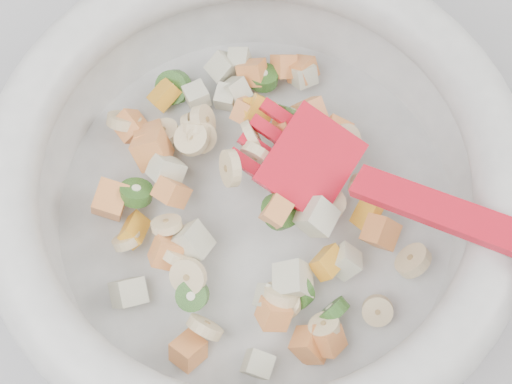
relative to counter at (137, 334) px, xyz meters
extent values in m
cube|color=#A6A6AC|center=(0.00, 0.00, 0.00)|extent=(2.00, 0.60, 0.90)
cylinder|color=silver|center=(0.15, -0.03, 0.46)|extent=(0.31, 0.31, 0.02)
torus|color=silver|center=(0.15, -0.03, 0.53)|extent=(0.38, 0.38, 0.04)
cylinder|color=beige|center=(0.06, 0.05, 0.48)|extent=(0.04, 0.03, 0.03)
cylinder|color=beige|center=(0.21, 0.00, 0.49)|extent=(0.02, 0.03, 0.03)
cylinder|color=beige|center=(0.23, -0.03, 0.49)|extent=(0.03, 0.02, 0.02)
cylinder|color=beige|center=(0.09, -0.07, 0.49)|extent=(0.03, 0.03, 0.03)
cylinder|color=beige|center=(0.17, -0.10, 0.49)|extent=(0.03, 0.02, 0.03)
cylinder|color=beige|center=(0.16, -0.11, 0.49)|extent=(0.03, 0.03, 0.02)
cylinder|color=beige|center=(0.16, -0.11, 0.49)|extent=(0.03, 0.03, 0.03)
cylinder|color=beige|center=(0.12, 0.03, 0.50)|extent=(0.02, 0.03, 0.03)
cylinder|color=beige|center=(0.14, -0.02, 0.51)|extent=(0.02, 0.04, 0.04)
cylinder|color=beige|center=(0.10, -0.09, 0.49)|extent=(0.03, 0.03, 0.03)
cylinder|color=beige|center=(0.20, -0.05, 0.50)|extent=(0.04, 0.04, 0.02)
cylinder|color=beige|center=(0.23, -0.12, 0.48)|extent=(0.03, 0.03, 0.02)
cylinder|color=beige|center=(0.26, -0.09, 0.48)|extent=(0.03, 0.03, 0.03)
cylinder|color=beige|center=(0.11, -0.12, 0.49)|extent=(0.03, 0.03, 0.03)
cylinder|color=beige|center=(0.12, 0.02, 0.49)|extent=(0.03, 0.03, 0.03)
cylinder|color=beige|center=(0.08, 0.02, 0.49)|extent=(0.02, 0.03, 0.03)
cylinder|color=beige|center=(0.12, 0.03, 0.49)|extent=(0.04, 0.02, 0.03)
cylinder|color=beige|center=(0.06, -0.05, 0.48)|extent=(0.03, 0.03, 0.02)
cylinder|color=beige|center=(0.22, 0.00, 0.49)|extent=(0.03, 0.03, 0.03)
cylinder|color=beige|center=(0.09, -0.05, 0.50)|extent=(0.03, 0.02, 0.02)
cylinder|color=beige|center=(0.11, 0.02, 0.50)|extent=(0.03, 0.03, 0.02)
cylinder|color=beige|center=(0.16, -0.01, 0.51)|extent=(0.03, 0.02, 0.03)
cylinder|color=beige|center=(0.11, 0.03, 0.49)|extent=(0.02, 0.02, 0.02)
cylinder|color=beige|center=(0.19, -0.13, 0.49)|extent=(0.03, 0.02, 0.02)
cylinder|color=beige|center=(0.09, 0.03, 0.48)|extent=(0.03, 0.03, 0.02)
cylinder|color=beige|center=(0.16, 0.01, 0.51)|extent=(0.02, 0.03, 0.03)
cube|color=#D99144|center=(0.16, -0.06, 0.52)|extent=(0.03, 0.03, 0.02)
cube|color=#D99144|center=(0.09, -0.02, 0.50)|extent=(0.03, 0.03, 0.03)
cube|color=#D99144|center=(0.20, 0.03, 0.50)|extent=(0.03, 0.03, 0.03)
cube|color=#D99144|center=(0.18, 0.01, 0.50)|extent=(0.03, 0.03, 0.03)
cube|color=#D99144|center=(0.09, -0.13, 0.48)|extent=(0.03, 0.03, 0.03)
cube|color=#D99144|center=(0.19, 0.02, 0.50)|extent=(0.03, 0.03, 0.03)
cube|color=#D99144|center=(0.19, -0.14, 0.48)|extent=(0.03, 0.03, 0.03)
cube|color=#D99144|center=(0.05, -0.02, 0.49)|extent=(0.03, 0.03, 0.03)
cube|color=#D99144|center=(0.16, 0.08, 0.49)|extent=(0.03, 0.03, 0.03)
cube|color=#D99144|center=(0.07, 0.04, 0.48)|extent=(0.03, 0.03, 0.03)
cube|color=#D99144|center=(0.24, -0.07, 0.49)|extent=(0.03, 0.03, 0.03)
cube|color=#D99144|center=(0.18, -0.14, 0.48)|extent=(0.03, 0.03, 0.03)
cube|color=#D99144|center=(0.08, 0.01, 0.49)|extent=(0.03, 0.03, 0.04)
cube|color=#D99144|center=(0.19, 0.08, 0.48)|extent=(0.02, 0.03, 0.03)
cube|color=#D99144|center=(0.22, 0.01, 0.49)|extent=(0.03, 0.02, 0.03)
cube|color=#D99144|center=(0.20, 0.08, 0.48)|extent=(0.03, 0.03, 0.03)
cube|color=#D99144|center=(0.08, -0.07, 0.49)|extent=(0.03, 0.03, 0.03)
cube|color=#D99144|center=(0.08, 0.03, 0.48)|extent=(0.03, 0.04, 0.03)
cube|color=#D99144|center=(0.15, -0.12, 0.49)|extent=(0.03, 0.03, 0.03)
cube|color=#D99144|center=(0.15, 0.04, 0.49)|extent=(0.03, 0.03, 0.02)
cylinder|color=green|center=(0.17, -0.11, 0.49)|extent=(0.03, 0.03, 0.03)
cylinder|color=green|center=(0.17, 0.07, 0.48)|extent=(0.03, 0.03, 0.02)
cylinder|color=green|center=(0.19, 0.03, 0.50)|extent=(0.04, 0.03, 0.04)
cylinder|color=green|center=(0.17, -0.05, 0.51)|extent=(0.04, 0.04, 0.03)
cylinder|color=green|center=(0.10, -0.10, 0.49)|extent=(0.03, 0.03, 0.02)
cylinder|color=green|center=(0.07, -0.02, 0.49)|extent=(0.03, 0.03, 0.02)
cylinder|color=green|center=(0.10, 0.07, 0.48)|extent=(0.04, 0.04, 0.03)
cylinder|color=green|center=(0.17, -0.02, 0.51)|extent=(0.03, 0.03, 0.03)
cylinder|color=green|center=(0.20, -0.12, 0.48)|extent=(0.03, 0.02, 0.03)
cube|color=beige|center=(0.14, 0.09, 0.48)|extent=(0.03, 0.03, 0.03)
cube|color=beige|center=(0.15, -0.11, 0.49)|extent=(0.03, 0.02, 0.02)
cube|color=beige|center=(0.10, -0.06, 0.49)|extent=(0.03, 0.03, 0.03)
cube|color=beige|center=(0.19, -0.06, 0.51)|extent=(0.04, 0.03, 0.03)
cube|color=beige|center=(0.09, 0.00, 0.50)|extent=(0.03, 0.03, 0.03)
cube|color=beige|center=(0.05, -0.09, 0.48)|extent=(0.03, 0.03, 0.03)
cube|color=beige|center=(0.17, -0.10, 0.50)|extent=(0.03, 0.03, 0.03)
cube|color=beige|center=(0.12, 0.06, 0.49)|extent=(0.02, 0.02, 0.02)
cube|color=beige|center=(0.14, -0.15, 0.48)|extent=(0.03, 0.03, 0.02)
cube|color=beige|center=(0.20, 0.07, 0.48)|extent=(0.02, 0.03, 0.02)
cube|color=beige|center=(0.16, 0.09, 0.48)|extent=(0.02, 0.02, 0.02)
cube|color=beige|center=(0.15, 0.06, 0.48)|extent=(0.03, 0.03, 0.03)
cube|color=beige|center=(0.14, 0.06, 0.48)|extent=(0.02, 0.02, 0.02)
cube|color=beige|center=(0.21, -0.09, 0.49)|extent=(0.03, 0.03, 0.03)
cube|color=gold|center=(0.09, 0.07, 0.48)|extent=(0.03, 0.03, 0.02)
cube|color=gold|center=(0.16, 0.04, 0.49)|extent=(0.02, 0.02, 0.02)
cube|color=gold|center=(0.23, -0.05, 0.49)|extent=(0.03, 0.03, 0.03)
cube|color=gold|center=(0.06, -0.04, 0.48)|extent=(0.02, 0.03, 0.03)
cube|color=gold|center=(0.20, -0.09, 0.49)|extent=(0.03, 0.03, 0.03)
cube|color=gold|center=(0.16, 0.03, 0.50)|extent=(0.03, 0.03, 0.03)
cube|color=red|center=(0.19, -0.02, 0.52)|extent=(0.09, 0.09, 0.03)
cube|color=red|center=(0.18, 0.02, 0.51)|extent=(0.03, 0.03, 0.02)
cube|color=red|center=(0.17, 0.01, 0.51)|extent=(0.03, 0.03, 0.02)
cube|color=red|center=(0.16, 0.00, 0.51)|extent=(0.03, 0.03, 0.02)
cube|color=red|center=(0.15, -0.02, 0.51)|extent=(0.03, 0.03, 0.02)
cube|color=red|center=(0.30, -0.10, 0.56)|extent=(0.17, 0.14, 0.07)
camera|label=1|loc=(0.12, -0.25, 1.02)|focal=55.00mm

